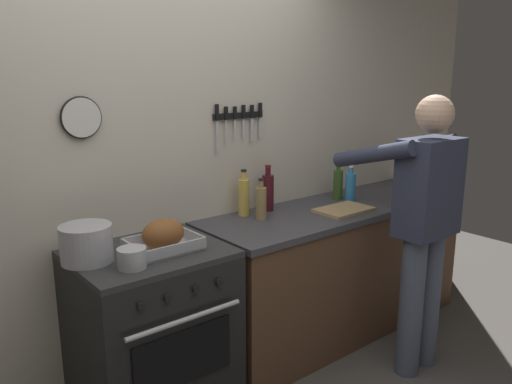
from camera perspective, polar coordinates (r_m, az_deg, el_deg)
The scene contains 13 objects.
wall_back at distance 2.97m, azimuth -11.66°, elevation 3.63°, with size 6.00×0.13×2.60m.
counter_block at distance 3.65m, azimuth 8.92°, elevation -8.31°, with size 2.03×0.65×0.90m.
stove at distance 2.85m, azimuth -11.39°, elevation -14.98°, with size 0.76×0.67×0.90m.
person_cook at distance 3.13m, azimuth 18.07°, elevation -2.79°, with size 0.51×0.63×1.66m.
roasting_pan at distance 2.64m, azimuth -10.25°, elevation -4.92°, with size 0.35×0.26×0.16m.
stock_pot at distance 2.57m, azimuth -18.31°, elevation -5.45°, with size 0.25×0.25×0.18m.
saucepan at distance 2.45m, azimuth -13.62°, elevation -7.14°, with size 0.13×0.13×0.10m.
cutting_board at distance 3.37m, azimuth 9.72°, elevation -1.95°, with size 0.36×0.24×0.02m, color tan.
bottle_olive_oil at distance 3.64m, azimuth 9.08°, elevation 0.90°, with size 0.07×0.07×0.27m.
bottle_vinegar at distance 3.11m, azimuth 0.57°, elevation -1.17°, with size 0.07×0.07×0.26m.
bottle_dish_soap at distance 3.62m, azimuth 10.44°, elevation 0.65°, with size 0.07×0.07×0.25m.
bottle_cooking_oil at distance 3.20m, azimuth -1.36°, elevation -0.48°, with size 0.07×0.07×0.29m.
bottle_wine_red at distance 3.31m, azimuth 1.32°, elevation 0.04°, with size 0.08×0.08×0.30m.
Camera 1 is at (-1.34, -1.26, 1.79)m, focal length 36.04 mm.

